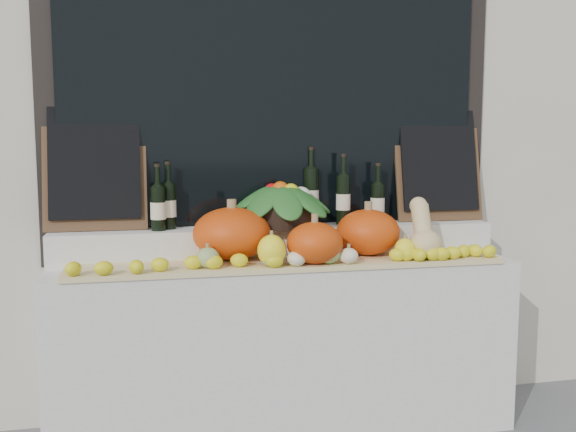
% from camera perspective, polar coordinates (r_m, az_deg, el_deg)
% --- Properties ---
extents(storefront_facade, '(7.00, 0.94, 4.50)m').
position_cam_1_polar(storefront_facade, '(3.95, -2.58, 17.85)').
color(storefront_facade, beige).
rests_on(storefront_facade, ground).
extents(display_sill, '(2.30, 0.55, 0.88)m').
position_cam_1_polar(display_sill, '(3.35, -0.28, -11.48)').
color(display_sill, silver).
rests_on(display_sill, ground).
extents(rear_tier, '(2.30, 0.25, 0.16)m').
position_cam_1_polar(rear_tier, '(3.36, -0.82, -2.25)').
color(rear_tier, silver).
rests_on(rear_tier, display_sill).
extents(straw_bedding, '(2.10, 0.32, 0.02)m').
position_cam_1_polar(straw_bedding, '(3.11, 0.20, -4.27)').
color(straw_bedding, tan).
rests_on(straw_bedding, display_sill).
extents(pumpkin_left, '(0.46, 0.46, 0.26)m').
position_cam_1_polar(pumpkin_left, '(3.15, -5.01, -1.56)').
color(pumpkin_left, '#D5450B').
rests_on(pumpkin_left, straw_bedding).
extents(pumpkin_right, '(0.33, 0.33, 0.23)m').
position_cam_1_polar(pumpkin_right, '(3.29, 7.12, -1.43)').
color(pumpkin_right, '#D5450B').
rests_on(pumpkin_right, straw_bedding).
extents(pumpkin_center, '(0.31, 0.31, 0.20)m').
position_cam_1_polar(pumpkin_center, '(3.05, 2.39, -2.39)').
color(pumpkin_center, '#D5450B').
rests_on(pumpkin_center, straw_bedding).
extents(butternut_squash, '(0.16, 0.22, 0.30)m').
position_cam_1_polar(butternut_squash, '(3.26, 11.94, -1.54)').
color(butternut_squash, '#DDBF82').
rests_on(butternut_squash, straw_bedding).
extents(decorative_gourds, '(1.07, 0.15, 0.17)m').
position_cam_1_polar(decorative_gourds, '(3.01, 1.00, -3.32)').
color(decorative_gourds, '#3A6C20').
rests_on(decorative_gourds, straw_bedding).
extents(lemon_heap, '(2.20, 0.16, 0.06)m').
position_cam_1_polar(lemon_heap, '(3.00, 0.65, -3.84)').
color(lemon_heap, yellow).
rests_on(lemon_heap, straw_bedding).
extents(produce_bowl, '(0.58, 0.58, 0.25)m').
position_cam_1_polar(produce_bowl, '(3.33, -0.67, 1.08)').
color(produce_bowl, black).
rests_on(produce_bowl, rear_tier).
extents(wine_bottle_far_left, '(0.08, 0.08, 0.33)m').
position_cam_1_polar(wine_bottle_far_left, '(3.24, -11.47, 0.73)').
color(wine_bottle_far_left, black).
rests_on(wine_bottle_far_left, rear_tier).
extents(wine_bottle_near_left, '(0.08, 0.08, 0.34)m').
position_cam_1_polar(wine_bottle_near_left, '(3.29, -10.57, 0.93)').
color(wine_bottle_near_left, black).
rests_on(wine_bottle_near_left, rear_tier).
extents(wine_bottle_tall, '(0.08, 0.08, 0.41)m').
position_cam_1_polar(wine_bottle_tall, '(3.45, 2.07, 1.86)').
color(wine_bottle_tall, black).
rests_on(wine_bottle_tall, rear_tier).
extents(wine_bottle_near_right, '(0.08, 0.08, 0.38)m').
position_cam_1_polar(wine_bottle_near_right, '(3.42, 4.93, 1.52)').
color(wine_bottle_near_right, black).
rests_on(wine_bottle_near_right, rear_tier).
extents(wine_bottle_far_right, '(0.08, 0.08, 0.32)m').
position_cam_1_polar(wine_bottle_far_right, '(3.50, 7.95, 1.18)').
color(wine_bottle_far_right, black).
rests_on(wine_bottle_far_right, rear_tier).
extents(chalkboard_left, '(0.50, 0.15, 0.61)m').
position_cam_1_polar(chalkboard_left, '(3.33, -16.80, 4.27)').
color(chalkboard_left, '#4C331E').
rests_on(chalkboard_left, rear_tier).
extents(chalkboard_right, '(0.50, 0.15, 0.61)m').
position_cam_1_polar(chalkboard_right, '(3.68, 13.21, 4.60)').
color(chalkboard_right, '#4C331E').
rests_on(chalkboard_right, rear_tier).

